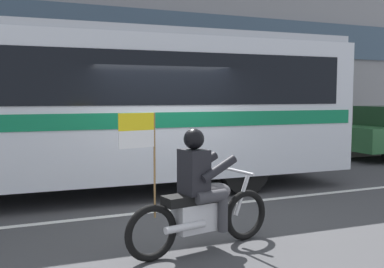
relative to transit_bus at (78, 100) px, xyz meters
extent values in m
plane|color=#3D3D3F|center=(1.36, -1.19, -1.88)|extent=(60.00, 60.00, 0.00)
cube|color=gray|center=(1.36, 3.91, -1.81)|extent=(28.00, 3.80, 0.15)
cube|color=silver|center=(1.36, -1.79, -1.88)|extent=(26.60, 0.14, 0.01)
cube|color=#384C60|center=(1.36, 5.77, 2.30)|extent=(25.76, 0.10, 1.40)
cube|color=silver|center=(0.00, 0.01, -0.15)|extent=(11.22, 2.94, 2.70)
cube|color=black|center=(0.00, 0.01, 0.40)|extent=(10.33, 2.95, 0.96)
cube|color=#0F7247|center=(0.00, 0.01, -0.35)|extent=(11.00, 2.96, 0.28)
cube|color=#ADB1BA|center=(0.00, 0.01, 1.26)|extent=(10.99, 2.80, 0.16)
cylinder|color=black|center=(3.06, -1.17, -1.36)|extent=(1.04, 0.30, 1.04)
torus|color=black|center=(1.68, -3.65, -1.54)|extent=(0.69, 0.21, 0.69)
torus|color=black|center=(0.26, -3.92, -1.54)|extent=(0.69, 0.21, 0.69)
cube|color=silver|center=(0.92, -3.79, -1.44)|extent=(0.68, 0.39, 0.36)
ellipsoid|color=#59565B|center=(1.17, -3.75, -1.16)|extent=(0.52, 0.36, 0.24)
cube|color=black|center=(0.73, -3.83, -1.20)|extent=(0.60, 0.36, 0.12)
cylinder|color=silver|center=(1.63, -3.67, -1.24)|extent=(0.28, 0.11, 0.58)
cylinder|color=silver|center=(1.55, -3.68, -0.92)|extent=(0.15, 0.64, 0.04)
cylinder|color=silver|center=(0.66, -4.01, -1.49)|extent=(0.56, 0.19, 0.09)
cube|color=black|center=(0.85, -3.81, -0.86)|extent=(0.34, 0.40, 0.56)
sphere|color=black|center=(0.85, -3.81, -0.45)|extent=(0.26, 0.26, 0.26)
cylinder|color=#38383D|center=(0.96, -3.61, -1.16)|extent=(0.44, 0.22, 0.15)
cylinder|color=#38383D|center=(1.14, -3.57, -1.40)|extent=(0.13, 0.13, 0.46)
cylinder|color=#38383D|center=(1.02, -3.96, -1.16)|extent=(0.44, 0.22, 0.15)
cylinder|color=#38383D|center=(1.20, -3.93, -1.40)|extent=(0.13, 0.13, 0.46)
cylinder|color=black|center=(1.05, -3.57, -0.82)|extent=(0.53, 0.20, 0.32)
cylinder|color=black|center=(1.13, -3.96, -0.82)|extent=(0.53, 0.20, 0.32)
cylinder|color=olive|center=(0.31, -3.91, -0.73)|extent=(0.02, 0.02, 1.25)
cube|color=yellow|center=(0.08, -3.95, -0.21)|extent=(0.44, 0.10, 0.20)
cube|color=white|center=(0.08, -3.95, -0.41)|extent=(0.44, 0.10, 0.20)
camera|label=1|loc=(-1.26, -8.80, 0.09)|focal=41.11mm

